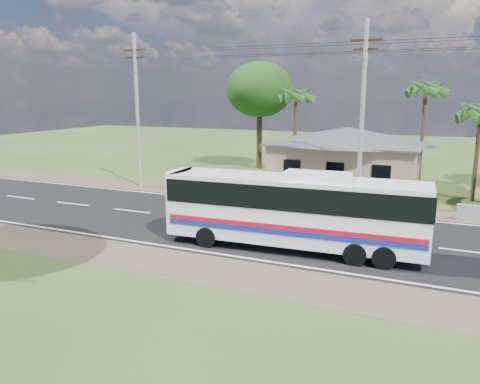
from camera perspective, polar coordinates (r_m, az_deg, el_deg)
The scene contains 9 objects.
ground at distance 24.18m, azimuth 4.38°, elevation -4.48°, with size 120.00×120.00×0.00m, color #294819.
road at distance 24.18m, azimuth 4.38°, elevation -4.46°, with size 120.00×16.00×0.03m.
house at distance 35.77m, azimuth 12.95°, elevation 4.94°, with size 12.40×10.00×5.00m.
utility_poles at distance 28.84m, azimuth 14.03°, elevation 9.51°, with size 32.80×2.22×11.00m.
palm_mid at distance 37.44m, azimuth 21.72°, elevation 11.64°, with size 2.80×2.80×8.20m.
palm_far at distance 39.65m, azimuth 6.84°, elevation 11.66°, with size 2.80×2.80×7.70m.
tree_behind_house at distance 42.86m, azimuth 2.42°, elevation 12.34°, with size 6.00×6.00×9.61m.
coach_bus at distance 20.60m, azimuth 6.65°, elevation -1.64°, with size 11.45×3.02×3.52m.
motorcycle at distance 29.71m, azimuth 9.86°, elevation -0.48°, with size 0.69×1.96×1.03m, color black.
Camera 1 is at (7.63, -21.91, 6.83)m, focal length 35.00 mm.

